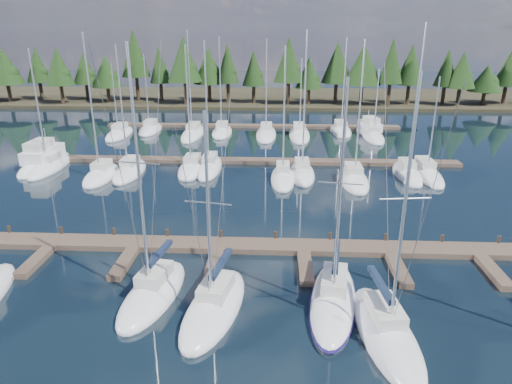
# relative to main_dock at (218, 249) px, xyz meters

# --- Properties ---
(ground) EXTENTS (260.00, 260.00, 0.00)m
(ground) POSITION_rel_main_dock_xyz_m (0.00, 12.64, -0.20)
(ground) COLOR black
(ground) RESTS_ON ground
(far_shore) EXTENTS (220.00, 30.00, 0.60)m
(far_shore) POSITION_rel_main_dock_xyz_m (0.00, 72.64, 0.10)
(far_shore) COLOR #302A1A
(far_shore) RESTS_ON ground
(main_dock) EXTENTS (44.00, 6.13, 0.90)m
(main_dock) POSITION_rel_main_dock_xyz_m (0.00, 0.00, 0.00)
(main_dock) COLOR brown
(main_dock) RESTS_ON ground
(back_docks) EXTENTS (50.00, 21.80, 0.40)m
(back_docks) POSITION_rel_main_dock_xyz_m (0.00, 32.23, -0.00)
(back_docks) COLOR brown
(back_docks) RESTS_ON ground
(front_sailboat_2) EXTENTS (3.86, 7.94, 15.12)m
(front_sailboat_2) POSITION_rel_main_dock_xyz_m (-3.07, -5.92, 0.11)
(front_sailboat_2) COLOR silver
(front_sailboat_2) RESTS_ON ground
(front_sailboat_3) EXTENTS (4.17, 8.50, 12.08)m
(front_sailboat_3) POSITION_rel_main_dock_xyz_m (0.69, -7.09, 0.08)
(front_sailboat_3) COLOR silver
(front_sailboat_3) RESTS_ON ground
(front_sailboat_4) EXTENTS (4.04, 9.60, 13.54)m
(front_sailboat_4) POSITION_rel_main_dock_xyz_m (7.38, -6.05, 0.08)
(front_sailboat_4) COLOR silver
(front_sailboat_4) RESTS_ON ground
(front_sailboat_5) EXTENTS (3.53, 8.67, 14.09)m
(front_sailboat_5) POSITION_rel_main_dock_xyz_m (9.74, -8.94, 0.09)
(front_sailboat_5) COLOR silver
(front_sailboat_5) RESTS_ON ground
(back_sailboat_rows) EXTENTS (43.74, 32.05, 16.20)m
(back_sailboat_rows) POSITION_rel_main_dock_xyz_m (0.03, 27.46, 0.06)
(back_sailboat_rows) COLOR silver
(back_sailboat_rows) RESTS_ON ground
(motor_yacht_left) EXTENTS (3.55, 10.20, 5.08)m
(motor_yacht_left) POSITION_rel_main_dock_xyz_m (-22.44, 20.00, 0.35)
(motor_yacht_left) COLOR silver
(motor_yacht_left) RESTS_ON ground
(motor_yacht_right) EXTENTS (4.31, 8.92, 4.27)m
(motor_yacht_right) POSITION_rel_main_dock_xyz_m (17.61, 38.57, 0.27)
(motor_yacht_right) COLOR silver
(motor_yacht_right) RESTS_ON ground
(tree_line) EXTENTS (184.97, 11.27, 14.08)m
(tree_line) POSITION_rel_main_dock_xyz_m (-2.32, 62.83, 7.27)
(tree_line) COLOR black
(tree_line) RESTS_ON far_shore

